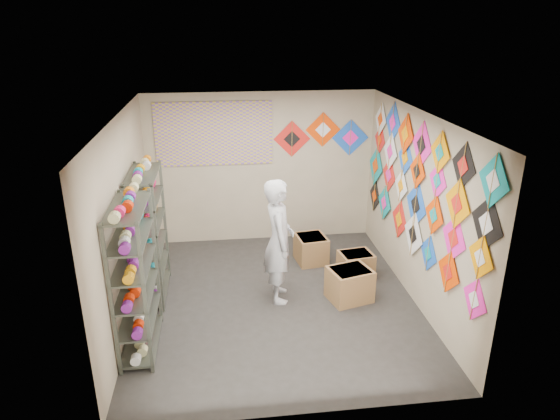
{
  "coord_description": "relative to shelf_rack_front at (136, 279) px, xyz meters",
  "views": [
    {
      "loc": [
        -0.71,
        -6.27,
        3.85
      ],
      "look_at": [
        0.1,
        0.3,
        1.3
      ],
      "focal_mm": 32.0,
      "sensor_mm": 36.0,
      "label": 1
    }
  ],
  "objects": [
    {
      "name": "back_wall_kites",
      "position": [
        2.87,
        3.09,
        0.97
      ],
      "size": [
        1.71,
        0.02,
        0.8
      ],
      "color": "red",
      "rests_on": "room_walls"
    },
    {
      "name": "carton_b",
      "position": [
        3.12,
        1.41,
        -0.74
      ],
      "size": [
        0.56,
        0.48,
        0.41
      ],
      "primitive_type": "cube",
      "rotation": [
        0.0,
        0.0,
        0.15
      ],
      "color": "olive",
      "rests_on": "ground"
    },
    {
      "name": "shopkeeper",
      "position": [
        1.84,
        0.95,
        -0.04
      ],
      "size": [
        0.68,
        0.46,
        1.82
      ],
      "primitive_type": "imported",
      "rotation": [
        0.0,
        0.0,
        1.55
      ],
      "color": "silver",
      "rests_on": "ground"
    },
    {
      "name": "kite_wall_display",
      "position": [
        3.76,
        0.89,
        0.71
      ],
      "size": [
        0.06,
        4.32,
        2.04
      ],
      "color": "#FF20B1",
      "rests_on": "room_walls"
    },
    {
      "name": "shelf_rack_front",
      "position": [
        0.0,
        0.0,
        0.0
      ],
      "size": [
        0.4,
        1.1,
        1.9
      ],
      "primitive_type": "cube",
      "color": "#4C5147",
      "rests_on": "ground"
    },
    {
      "name": "ground",
      "position": [
        1.78,
        0.85,
        -0.95
      ],
      "size": [
        4.5,
        4.5,
        0.0
      ],
      "primitive_type": "plane",
      "color": "#2B2825"
    },
    {
      "name": "room_walls",
      "position": [
        1.78,
        0.85,
        0.69
      ],
      "size": [
        4.5,
        4.5,
        4.5
      ],
      "color": "tan",
      "rests_on": "ground"
    },
    {
      "name": "carton_a",
      "position": [
        2.85,
        0.77,
        -0.71
      ],
      "size": [
        0.69,
        0.62,
        0.48
      ],
      "primitive_type": "cube",
      "rotation": [
        0.0,
        0.0,
        0.27
      ],
      "color": "olive",
      "rests_on": "ground"
    },
    {
      "name": "string_spools",
      "position": [
        -0.0,
        0.65,
        0.1
      ],
      "size": [
        0.12,
        2.36,
        0.12
      ],
      "color": "#FF1B6A",
      "rests_on": "ground"
    },
    {
      "name": "poster",
      "position": [
        0.98,
        3.08,
        1.05
      ],
      "size": [
        2.0,
        0.01,
        1.1
      ],
      "primitive_type": "cube",
      "color": "#7B52B1",
      "rests_on": "room_walls"
    },
    {
      "name": "carton_c",
      "position": [
        2.52,
        2.04,
        -0.72
      ],
      "size": [
        0.54,
        0.58,
        0.46
      ],
      "primitive_type": "cube",
      "rotation": [
        0.0,
        0.0,
        0.14
      ],
      "color": "olive",
      "rests_on": "ground"
    },
    {
      "name": "shelf_rack_back",
      "position": [
        0.0,
        1.3,
        0.0
      ],
      "size": [
        0.4,
        1.1,
        1.9
      ],
      "primitive_type": "cube",
      "color": "#4C5147",
      "rests_on": "ground"
    }
  ]
}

